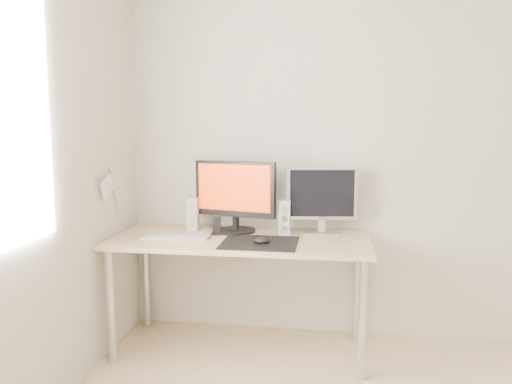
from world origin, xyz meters
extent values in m
plane|color=silver|center=(0.00, 1.75, 1.25)|extent=(3.50, 0.00, 3.50)
cube|color=black|center=(-0.79, 1.25, 0.73)|extent=(0.45, 0.40, 0.00)
ellipsoid|color=black|center=(-0.77, 1.22, 0.75)|extent=(0.10, 0.06, 0.04)
cube|color=#D1B587|center=(-0.93, 1.38, 0.71)|extent=(1.60, 0.70, 0.03)
cylinder|color=silver|center=(-1.67, 1.09, 0.35)|extent=(0.05, 0.05, 0.70)
cylinder|color=silver|center=(-0.19, 1.09, 0.35)|extent=(0.05, 0.05, 0.70)
cylinder|color=silver|center=(-1.67, 1.67, 0.35)|extent=(0.05, 0.05, 0.70)
cylinder|color=silver|center=(-0.19, 1.67, 0.35)|extent=(0.05, 0.05, 0.70)
cylinder|color=black|center=(-0.99, 1.55, 0.74)|extent=(0.31, 0.31, 0.02)
cylinder|color=black|center=(-0.99, 1.55, 0.81)|extent=(0.05, 0.05, 0.12)
cube|color=black|center=(-0.99, 1.54, 1.02)|extent=(0.55, 0.17, 0.36)
cube|color=red|center=(-1.00, 1.51, 1.03)|extent=(0.49, 0.12, 0.30)
cube|color=silver|center=(-0.44, 1.58, 0.74)|extent=(0.24, 0.19, 0.01)
cube|color=silver|center=(-0.44, 1.58, 0.80)|extent=(0.05, 0.05, 0.10)
cube|color=silver|center=(-0.44, 1.58, 0.99)|extent=(0.45, 0.09, 0.34)
cube|color=black|center=(-0.43, 1.56, 0.99)|extent=(0.41, 0.05, 0.30)
cube|color=silver|center=(-1.28, 1.55, 0.84)|extent=(0.07, 0.08, 0.22)
cylinder|color=#B4B4B7|center=(-1.28, 1.51, 0.78)|extent=(0.04, 0.01, 0.04)
cylinder|color=#ABAAAD|center=(-1.28, 1.51, 0.84)|extent=(0.04, 0.01, 0.04)
cylinder|color=#B2B3B5|center=(-1.28, 1.51, 0.90)|extent=(0.04, 0.01, 0.04)
cube|color=silver|center=(-0.67, 1.51, 0.84)|extent=(0.07, 0.08, 0.22)
cylinder|color=silver|center=(-0.67, 1.47, 0.78)|extent=(0.04, 0.01, 0.04)
cylinder|color=#AFAFB1|center=(-0.67, 1.47, 0.84)|extent=(0.04, 0.01, 0.04)
cylinder|color=#BABABC|center=(-0.67, 1.47, 0.90)|extent=(0.04, 0.01, 0.04)
cube|color=#AAAAAC|center=(-1.32, 1.31, 0.73)|extent=(0.42, 0.13, 0.01)
cube|color=silver|center=(-1.32, 1.31, 0.74)|extent=(0.40, 0.12, 0.01)
cube|color=black|center=(-1.09, 1.44, 0.74)|extent=(0.06, 0.06, 0.01)
cube|color=black|center=(-1.09, 1.44, 0.79)|extent=(0.05, 0.02, 0.10)
cylinder|color=#A57F54|center=(-1.72, 1.30, 1.02)|extent=(0.01, 0.10, 0.29)
cube|color=white|center=(-1.72, 1.21, 1.06)|extent=(0.00, 0.19, 0.15)
camera|label=1|loc=(-0.39, -1.62, 1.42)|focal=35.00mm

